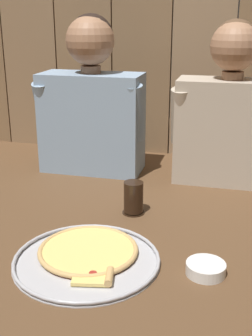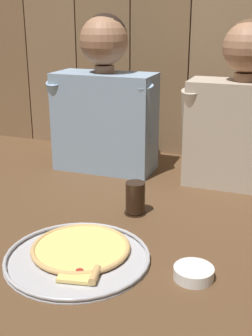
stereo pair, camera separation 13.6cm
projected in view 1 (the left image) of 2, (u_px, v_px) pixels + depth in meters
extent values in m
plane|color=brown|center=(123.00, 235.00, 1.33)|extent=(3.20, 3.20, 0.00)
cylinder|color=#B2B2B7|center=(87.00, 261.00, 1.18)|extent=(0.40, 0.40, 0.01)
torus|color=#B2B2B7|center=(87.00, 259.00, 1.18)|extent=(0.40, 0.40, 0.01)
cylinder|color=#B23823|center=(88.00, 251.00, 1.22)|extent=(0.27, 0.27, 0.00)
cylinder|color=#F4D170|center=(88.00, 250.00, 1.22)|extent=(0.26, 0.26, 0.01)
torus|color=tan|center=(88.00, 250.00, 1.22)|extent=(0.28, 0.28, 0.01)
cube|color=#F4D170|center=(91.00, 278.00, 1.10)|extent=(0.10, 0.08, 0.01)
cylinder|color=tan|center=(109.00, 276.00, 1.09)|extent=(0.03, 0.07, 0.02)
cylinder|color=#A3281E|center=(93.00, 273.00, 1.11)|extent=(0.02, 0.02, 0.00)
cylinder|color=black|center=(133.00, 212.00, 1.48)|extent=(0.08, 0.08, 0.01)
cylinder|color=black|center=(134.00, 197.00, 1.46)|extent=(0.07, 0.07, 0.10)
cylinder|color=white|center=(206.00, 269.00, 1.13)|extent=(0.10, 0.10, 0.03)
cylinder|color=#B23823|center=(206.00, 266.00, 1.13)|extent=(0.08, 0.08, 0.02)
cube|color=#849EB7|center=(92.00, 123.00, 1.83)|extent=(0.41, 0.19, 0.41)
cylinder|color=#9E7051|center=(91.00, 69.00, 1.76)|extent=(0.08, 0.08, 0.03)
sphere|color=#9E7051|center=(90.00, 41.00, 1.72)|extent=(0.19, 0.19, 0.19)
sphere|color=black|center=(91.00, 37.00, 1.73)|extent=(0.18, 0.18, 0.18)
cylinder|color=#849EB7|center=(46.00, 108.00, 1.81)|extent=(0.08, 0.14, 0.24)
cylinder|color=#849EB7|center=(134.00, 113.00, 1.73)|extent=(0.08, 0.12, 0.23)
cube|color=#B2A38E|center=(228.00, 132.00, 1.70)|extent=(0.40, 0.18, 0.40)
cylinder|color=#9E7051|center=(233.00, 76.00, 1.63)|extent=(0.08, 0.08, 0.03)
sphere|color=#9E7051|center=(235.00, 46.00, 1.59)|extent=(0.18, 0.18, 0.18)
sphere|color=brown|center=(235.00, 42.00, 1.60)|extent=(0.16, 0.16, 0.16)
cylinder|color=#B2A38E|center=(181.00, 116.00, 1.69)|extent=(0.08, 0.12, 0.23)
cube|color=#826345|center=(29.00, 23.00, 2.08)|extent=(0.27, 0.03, 1.18)
cube|color=brown|center=(83.00, 23.00, 2.02)|extent=(0.27, 0.03, 1.18)
cube|color=brown|center=(142.00, 23.00, 1.95)|extent=(0.27, 0.03, 1.18)
cube|color=#8A6C4D|center=(205.00, 24.00, 1.89)|extent=(0.27, 0.03, 1.18)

